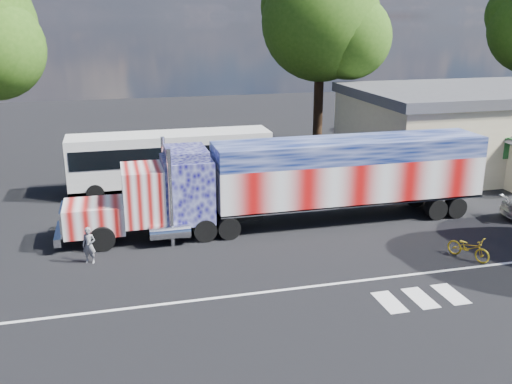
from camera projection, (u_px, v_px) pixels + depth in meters
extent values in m
plane|color=black|center=(274.00, 256.00, 23.61)|extent=(100.00, 100.00, 0.00)
cube|color=silver|center=(297.00, 288.00, 20.83)|extent=(30.00, 0.15, 0.01)
cube|color=silver|center=(389.00, 302.00, 19.83)|extent=(0.70, 1.60, 0.01)
cube|color=silver|center=(420.00, 298.00, 20.12)|extent=(0.70, 1.60, 0.01)
cube|color=silver|center=(451.00, 294.00, 20.40)|extent=(0.70, 1.60, 0.01)
cube|color=black|center=(167.00, 221.00, 25.68)|extent=(8.78, 0.98, 0.29)
cube|color=#D1807F|center=(94.00, 217.00, 24.79)|extent=(2.54, 2.15, 1.27)
cube|color=silver|center=(63.00, 219.00, 24.48)|extent=(0.12, 1.85, 1.13)
cube|color=silver|center=(59.00, 234.00, 24.62)|extent=(0.29, 2.44, 0.35)
cube|color=#D1807F|center=(143.00, 194.00, 25.05)|extent=(1.76, 2.44, 2.44)
cube|color=black|center=(123.00, 186.00, 24.72)|extent=(0.06, 2.05, 0.88)
cube|color=#49498C|center=(187.00, 189.00, 25.48)|extent=(2.15, 2.44, 2.83)
cube|color=#49498C|center=(186.00, 154.00, 25.01)|extent=(1.76, 2.34, 0.49)
cylinder|color=silver|center=(165.00, 182.00, 26.46)|extent=(0.20, 0.20, 4.29)
cylinder|color=silver|center=(171.00, 199.00, 24.08)|extent=(0.20, 0.20, 4.29)
cylinder|color=silver|center=(164.00, 213.00, 26.87)|extent=(1.76, 0.64, 0.64)
cylinder|color=silver|center=(170.00, 232.00, 24.52)|extent=(1.76, 0.64, 0.64)
cylinder|color=black|center=(102.00, 239.00, 24.06)|extent=(1.07, 0.34, 1.07)
cylinder|color=black|center=(102.00, 222.00, 26.04)|extent=(1.07, 0.34, 1.07)
cylinder|color=black|center=(205.00, 230.00, 25.15)|extent=(1.01, 0.54, 1.01)
cylinder|color=black|center=(198.00, 215.00, 27.05)|extent=(1.01, 0.54, 1.01)
cylinder|color=black|center=(229.00, 228.00, 25.41)|extent=(1.01, 0.54, 1.01)
cylinder|color=black|center=(220.00, 213.00, 27.31)|extent=(1.01, 0.54, 1.01)
cube|color=black|center=(348.00, 201.00, 27.69)|extent=(12.68, 1.07, 0.29)
cube|color=#DA7C7C|center=(349.00, 179.00, 27.36)|extent=(13.07, 2.54, 1.95)
cube|color=#414F8E|center=(351.00, 149.00, 26.93)|extent=(13.07, 2.54, 0.98)
cube|color=silver|center=(348.00, 198.00, 27.65)|extent=(13.07, 2.54, 0.12)
cube|color=silver|center=(470.00, 161.00, 28.78)|extent=(0.04, 2.44, 2.83)
cylinder|color=black|center=(436.00, 209.00, 27.87)|extent=(1.01, 0.54, 1.01)
cylinder|color=black|center=(414.00, 197.00, 29.76)|extent=(1.01, 0.54, 1.01)
cylinder|color=black|center=(455.00, 207.00, 28.12)|extent=(1.01, 0.54, 1.01)
cylinder|color=black|center=(433.00, 195.00, 30.02)|extent=(1.01, 0.54, 1.01)
cube|color=silver|center=(171.00, 162.00, 32.24)|extent=(11.25, 2.44, 3.28)
cube|color=black|center=(170.00, 151.00, 32.06)|extent=(10.88, 2.49, 1.03)
cube|color=black|center=(172.00, 183.00, 32.60)|extent=(11.25, 2.44, 0.23)
cube|color=black|center=(67.00, 166.00, 30.86)|extent=(0.06, 2.16, 1.31)
cylinder|color=black|center=(95.00, 193.00, 30.50)|extent=(0.94, 0.28, 0.94)
cylinder|color=black|center=(96.00, 181.00, 32.67)|extent=(0.94, 0.28, 0.94)
cylinder|color=black|center=(224.00, 184.00, 32.17)|extent=(0.94, 0.28, 0.94)
cylinder|color=black|center=(216.00, 173.00, 34.34)|extent=(0.94, 0.28, 0.94)
cylinder|color=black|center=(239.00, 183.00, 32.37)|extent=(0.94, 0.28, 0.94)
cylinder|color=black|center=(230.00, 172.00, 34.54)|extent=(0.94, 0.28, 0.94)
cube|color=#1E5926|center=(454.00, 152.00, 31.27)|extent=(1.60, 0.08, 1.20)
imported|color=slate|center=(89.00, 245.00, 22.80)|extent=(0.64, 0.53, 1.50)
imported|color=gold|center=(469.00, 248.00, 23.26)|extent=(1.43, 1.91, 0.96)
cylinder|color=black|center=(318.00, 99.00, 42.12)|extent=(0.70, 0.70, 7.33)
sphere|color=#305714|center=(321.00, 22.00, 40.49)|extent=(8.45, 8.45, 8.45)
sphere|color=#305714|center=(349.00, 37.00, 40.03)|extent=(5.92, 5.92, 5.92)
sphere|color=#305714|center=(299.00, 6.00, 41.06)|extent=(5.49, 5.49, 5.49)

